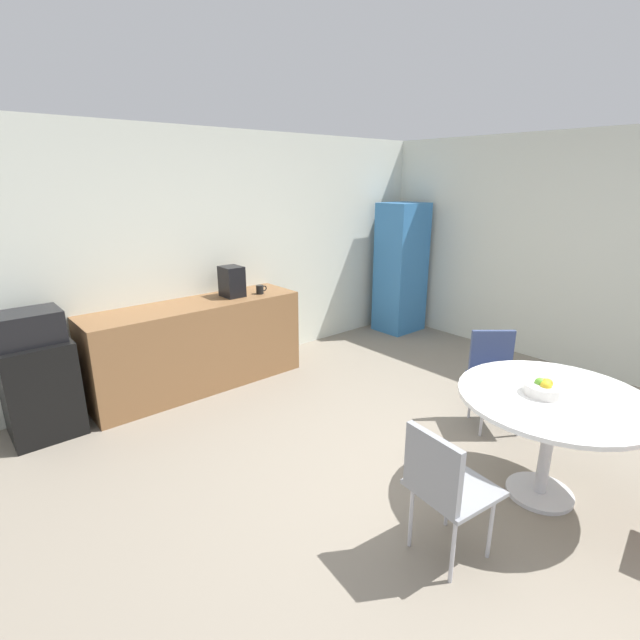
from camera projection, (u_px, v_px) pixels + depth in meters
The scene contains 13 objects.
ground_plane at pixel (440, 485), 3.33m from camera, with size 6.00×6.00×0.00m, color gray.
wall_back at pixel (221, 254), 5.13m from camera, with size 6.00×0.10×2.60m, color silver.
wall_side_right at pixel (622, 259), 4.82m from camera, with size 0.10×6.00×2.60m, color silver.
counter_block at pixel (198, 345), 4.80m from camera, with size 2.18×0.60×0.90m, color brown.
mini_fridge at pixel (40, 388), 3.91m from camera, with size 0.54×0.54×0.82m, color black.
microwave at pixel (28, 327), 3.75m from camera, with size 0.48×0.38×0.26m, color black.
locker_cabinet at pixel (401, 268), 6.51m from camera, with size 0.60×0.50×1.78m, color #3372B2.
round_table at pixel (552, 412), 3.05m from camera, with size 1.21×1.21×0.76m.
chair_gray at pixel (443, 481), 2.54m from camera, with size 0.47×0.47×0.83m.
chair_navy at pixel (494, 367), 4.06m from camera, with size 0.59×0.59×0.83m.
fruit_bowl at pixel (544, 388), 3.02m from camera, with size 0.25×0.25×0.11m.
mug_white at pixel (260, 289), 5.03m from camera, with size 0.13×0.08×0.09m.
coffee_maker at pixel (232, 282), 4.89m from camera, with size 0.20×0.24×0.32m, color black.
Camera 1 is at (-2.50, -1.59, 2.11)m, focal length 26.14 mm.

